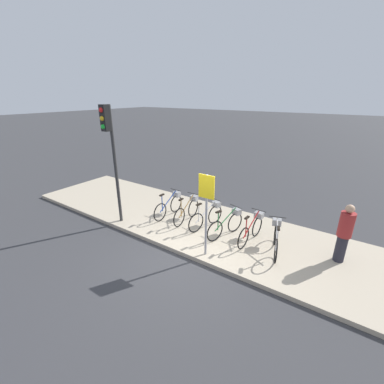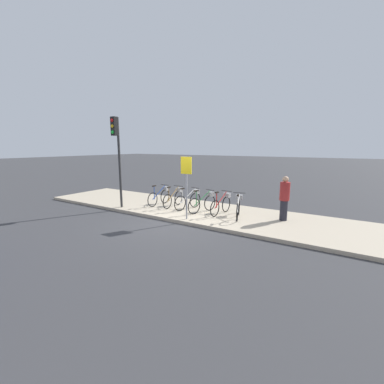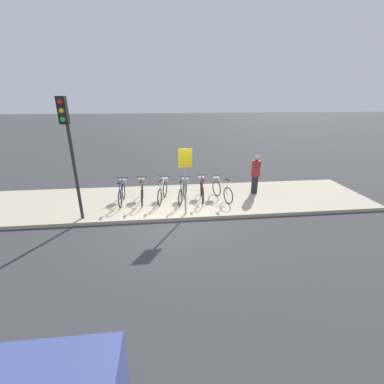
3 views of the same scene
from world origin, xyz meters
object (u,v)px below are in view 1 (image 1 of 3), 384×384
Objects in this scene: parked_bicycle_3 at (228,223)px; sign_post at (206,202)px; pedestrian at (344,233)px; parked_bicycle_0 at (170,204)px; traffic_light at (110,142)px; parked_bicycle_4 at (252,228)px; parked_bicycle_1 at (188,209)px; parked_bicycle_5 at (276,237)px; parked_bicycle_2 at (208,215)px.

parked_bicycle_3 is 1.67m from sign_post.
sign_post reaches higher than parked_bicycle_3.
parked_bicycle_3 is 3.05m from pedestrian.
traffic_light reaches higher than parked_bicycle_0.
pedestrian reaches higher than parked_bicycle_4.
pedestrian is 6.91m from traffic_light.
parked_bicycle_3 is at bearing 89.01° from sign_post.
parked_bicycle_3 is (1.56, -0.14, 0.00)m from parked_bicycle_1.
parked_bicycle_4 and parked_bicycle_5 have the same top height.
parked_bicycle_0 is at bearing -176.06° from parked_bicycle_1.
parked_bicycle_5 is at bearing -3.25° from parked_bicycle_2.
parked_bicycle_1 is 2.30m from parked_bicycle_4.
parked_bicycle_0 is at bearing 50.79° from traffic_light.
parked_bicycle_0 is 0.95× the size of pedestrian.
sign_post is at bearing 0.79° from traffic_light.
parked_bicycle_2 is at bearing 1.52° from parked_bicycle_0.
parked_bicycle_4 is 0.67× the size of sign_post.
parked_bicycle_0 is 0.67× the size of sign_post.
parked_bicycle_1 is 3.03m from parked_bicycle_5.
parked_bicycle_3 is 0.39× the size of traffic_light.
parked_bicycle_2 is 1.51m from parked_bicycle_4.
parked_bicycle_5 is 2.24m from sign_post.
traffic_light reaches higher than parked_bicycle_1.
pedestrian reaches higher than parked_bicycle_1.
traffic_light is at bearing -129.21° from parked_bicycle_0.
parked_bicycle_2 is 3.78m from traffic_light.
parked_bicycle_2 is 1.01× the size of parked_bicycle_3.
parked_bicycle_2 is 0.78m from parked_bicycle_3.
pedestrian reaches higher than parked_bicycle_3.
parked_bicycle_1 is 0.79m from parked_bicycle_2.
parked_bicycle_2 is 0.39× the size of traffic_light.
parked_bicycle_2 is 0.98× the size of parked_bicycle_4.
pedestrian is at bearing 15.42° from traffic_light.
pedestrian is (2.98, 0.48, 0.41)m from parked_bicycle_3.
parked_bicycle_3 is 4.32m from traffic_light.
parked_bicycle_0 is at bearing -178.48° from parked_bicycle_2.
parked_bicycle_1 is at bearing 174.86° from parked_bicycle_3.
pedestrian is at bearing 9.10° from parked_bicycle_3.
parked_bicycle_2 is 0.93× the size of pedestrian.
parked_bicycle_4 is (2.30, -0.01, 0.00)m from parked_bicycle_1.
parked_bicycle_3 is at bearing -170.90° from pedestrian.
parked_bicycle_0 is 0.40× the size of traffic_light.
sign_post is at bearing -41.90° from parked_bicycle_1.
parked_bicycle_1 is at bearing 179.26° from parked_bicycle_2.
sign_post reaches higher than parked_bicycle_4.
parked_bicycle_0 is 2.31m from parked_bicycle_3.
parked_bicycle_0 is at bearing -179.27° from parked_bicycle_4.
traffic_light is at bearing -161.19° from parked_bicycle_4.
sign_post reaches higher than parked_bicycle_0.
parked_bicycle_3 is at bearing -9.60° from parked_bicycle_2.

